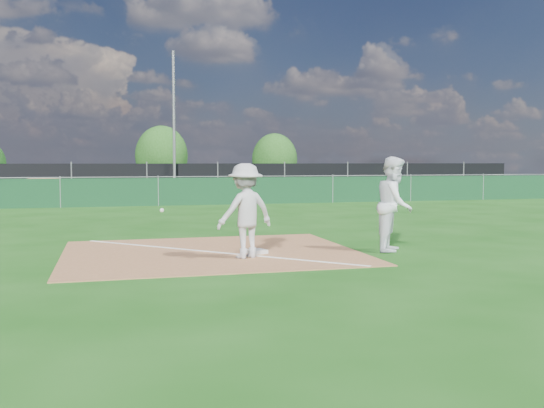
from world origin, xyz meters
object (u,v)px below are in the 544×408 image
(play_at_first, at_px, (245,211))
(car_mid, at_px, (137,179))
(runner, at_px, (395,204))
(first_base, at_px, (256,251))
(tree_mid, at_px, (162,156))
(car_right, at_px, (216,181))
(tree_right, at_px, (275,159))
(car_left, at_px, (14,182))
(light_pole, at_px, (174,124))

(play_at_first, bearing_deg, car_mid, 91.71)
(runner, bearing_deg, first_base, 116.81)
(runner, bearing_deg, tree_mid, 37.34)
(first_base, bearing_deg, car_mid, 92.44)
(play_at_first, relative_size, car_right, 0.50)
(tree_mid, bearing_deg, car_mid, -110.61)
(play_at_first, relative_size, tree_right, 0.58)
(first_base, xyz_separation_m, car_mid, (-1.18, 27.77, 0.71))
(car_right, bearing_deg, tree_right, -22.79)
(play_at_first, distance_m, car_left, 27.72)
(car_left, distance_m, tree_right, 18.61)
(runner, xyz_separation_m, car_mid, (-4.11, 28.13, -0.23))
(light_pole, distance_m, first_base, 22.47)
(first_base, xyz_separation_m, car_right, (3.68, 26.19, 0.63))
(play_at_first, relative_size, car_left, 0.55)
(first_base, height_order, tree_mid, tree_mid)
(car_mid, bearing_deg, light_pole, -155.38)
(play_at_first, xyz_separation_m, tree_right, (9.56, 32.76, 1.14))
(play_at_first, xyz_separation_m, tree_mid, (1.21, 33.73, 1.40))
(runner, bearing_deg, tree_right, 22.90)
(light_pole, bearing_deg, first_base, -91.66)
(light_pole, xyz_separation_m, car_mid, (-1.82, 5.65, -3.23))
(tree_right, bearing_deg, light_pole, -130.26)
(light_pole, bearing_deg, tree_mid, 88.83)
(car_left, xyz_separation_m, tree_right, (17.50, 6.20, 1.35))
(car_mid, distance_m, car_right, 5.12)
(light_pole, height_order, tree_right, light_pole)
(tree_mid, height_order, tree_right, tree_mid)
(runner, height_order, tree_mid, tree_mid)
(car_right, bearing_deg, car_mid, 91.73)
(light_pole, xyz_separation_m, car_right, (3.04, 4.08, -3.31))
(first_base, xyz_separation_m, tree_mid, (0.87, 33.22, 2.28))
(car_right, relative_size, tree_right, 1.16)
(play_at_first, height_order, car_left, play_at_first)
(car_left, relative_size, tree_right, 1.05)
(play_at_first, xyz_separation_m, runner, (3.26, 0.15, 0.06))
(first_base, distance_m, play_at_first, 1.08)
(play_at_first, xyz_separation_m, car_right, (4.02, 26.70, -0.25))
(first_base, relative_size, play_at_first, 0.15)
(car_mid, distance_m, tree_mid, 6.03)
(car_left, distance_m, car_mid, 7.29)
(car_mid, bearing_deg, runner, -164.96)
(light_pole, bearing_deg, play_at_first, -92.48)
(light_pole, height_order, play_at_first, light_pole)
(car_right, distance_m, tree_mid, 7.75)
(first_base, distance_m, car_right, 26.46)
(light_pole, relative_size, car_right, 1.71)
(light_pole, distance_m, car_right, 6.07)
(car_left, xyz_separation_m, tree_mid, (9.14, 7.17, 1.61))
(play_at_first, bearing_deg, first_base, 56.36)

